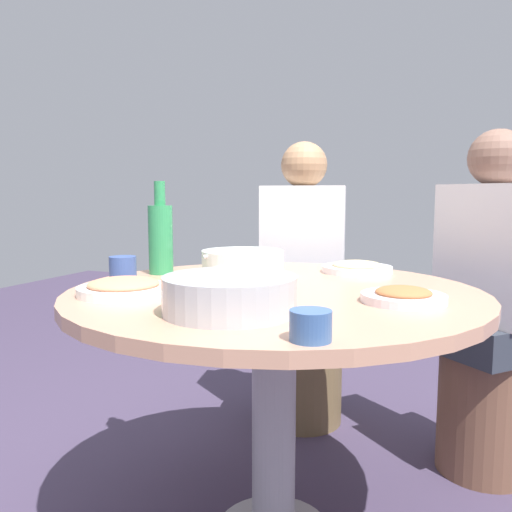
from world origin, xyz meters
TOP-DOWN VIEW (x-y plane):
  - round_dining_table at (0.00, 0.00)m, footprint 1.11×1.11m
  - rice_bowl at (-0.01, 0.30)m, footprint 0.29×0.29m
  - soup_bowl at (0.19, -0.22)m, footprint 0.26×0.26m
  - dish_shrimp at (0.33, 0.22)m, footprint 0.23×0.23m
  - dish_noodles at (-0.15, -0.38)m, footprint 0.23×0.23m
  - dish_tofu_braise at (-0.34, 0.05)m, footprint 0.20×0.20m
  - green_bottle at (0.43, -0.12)m, footprint 0.08×0.08m
  - tea_cup_near at (-0.23, 0.44)m, footprint 0.07×0.07m
  - tea_cup_far at (0.45, 0.06)m, footprint 0.08×0.08m
  - stool_for_diner_left at (0.16, -0.78)m, footprint 0.34×0.34m
  - diner_left at (0.16, -0.78)m, footprint 0.38×0.40m
  - stool_for_diner_right at (-0.56, -0.62)m, footprint 0.31×0.31m
  - diner_right at (-0.56, -0.62)m, footprint 0.47×0.47m

SIDE VIEW (x-z plane):
  - stool_for_diner_left at x=0.16m, z-range 0.00..0.43m
  - stool_for_diner_right at x=-0.56m, z-range 0.00..0.43m
  - round_dining_table at x=0.00m, z-range 0.24..0.96m
  - dish_tofu_braise at x=-0.34m, z-range 0.72..0.76m
  - dish_noodles at x=-0.15m, z-range 0.72..0.76m
  - dish_shrimp at x=0.33m, z-range 0.72..0.76m
  - diner_left at x=0.16m, z-range 0.37..1.13m
  - diner_right at x=-0.56m, z-range 0.37..1.13m
  - tea_cup_near at x=-0.23m, z-range 0.72..0.78m
  - soup_bowl at x=0.19m, z-range 0.72..0.79m
  - tea_cup_far at x=0.45m, z-range 0.72..0.80m
  - rice_bowl at x=-0.01m, z-range 0.72..0.81m
  - green_bottle at x=0.43m, z-range 0.69..0.99m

